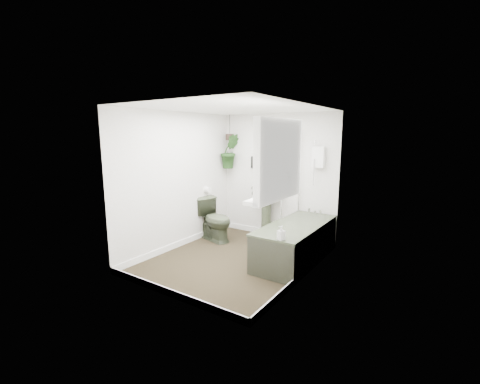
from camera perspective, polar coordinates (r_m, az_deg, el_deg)
The scene contains 22 objects.
floor at distance 5.13m, azimuth -0.95°, elevation -11.99°, with size 2.30×2.80×0.02m, color black.
ceiling at distance 4.76m, azimuth -1.03°, elevation 14.82°, with size 2.30×2.80×0.02m, color white.
wall_back at distance 6.01m, azimuth 6.66°, elevation 2.72°, with size 2.30×0.02×2.30m, color silver.
wall_front at distance 3.76m, azimuth -13.29°, elevation -2.04°, with size 2.30×0.02×2.30m, color silver.
wall_left at distance 5.54m, azimuth -10.92°, elevation 1.97°, with size 0.02×2.80×2.30m, color silver.
wall_right at distance 4.27m, azimuth 11.94°, elevation -0.51°, with size 0.02×2.80×2.30m, color silver.
skirting at distance 5.11m, azimuth -0.95°, elevation -11.37°, with size 2.30×2.80×0.10m, color white.
bathtub at distance 5.07m, azimuth 9.88°, elevation -8.79°, with size 0.72×1.72×0.58m, color #3A422E, non-canonical shape.
bath_screen at distance 5.42m, azimuth 9.11°, elevation 3.22°, with size 0.04×0.72×1.40m, color silver, non-canonical shape.
shower_box at distance 5.59m, azimuth 13.78°, elevation 6.06°, with size 0.20×0.10×0.35m, color white.
oval_mirror at distance 6.00m, azimuth 5.45°, elevation 6.09°, with size 0.46×0.03×0.62m, color #BEB49E.
wall_sconce at distance 6.20m, azimuth 2.11°, elevation 5.34°, with size 0.04×0.04×0.22m, color black.
toilet_roll_holder at distance 6.06m, azimuth -5.80°, elevation 0.40°, with size 0.11×0.11×0.11m, color white.
window_recess at distance 3.60m, azimuth 7.03°, elevation 5.69°, with size 0.08×1.00×0.90m, color white.
window_sill at distance 3.69m, azimuth 5.91°, elevation -0.78°, with size 0.18×1.00×0.04m, color white.
window_blinds at distance 3.62m, azimuth 6.39°, elevation 5.73°, with size 0.01×0.86×0.76m, color white.
toilet at distance 5.93m, azimuth -4.51°, elevation -4.84°, with size 0.44×0.76×0.78m, color #3A422E.
pedestal_sink at distance 6.04m, azimuth 4.68°, elevation -3.61°, with size 0.57×0.49×0.97m, color #3A422E, non-canonical shape.
sill_plant at distance 3.82m, azimuth 7.40°, elevation 1.79°, with size 0.22×0.19×0.25m, color black.
hanging_plant at distance 6.34m, azimuth -1.82°, elevation 7.25°, with size 0.37×0.30×0.67m, color black.
soap_bottle at distance 4.22m, azimuth 7.34°, elevation -7.22°, with size 0.08×0.08×0.18m, color black.
hanging_pot at distance 6.33m, azimuth -1.83°, elevation 9.74°, with size 0.16×0.16×0.12m, color black.
Camera 1 is at (2.69, -3.91, 1.93)m, focal length 24.00 mm.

